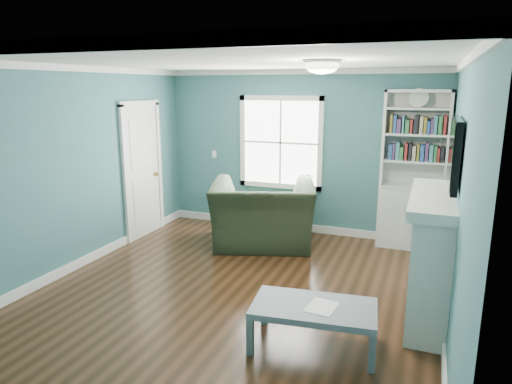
% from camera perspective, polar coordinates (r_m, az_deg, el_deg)
% --- Properties ---
extents(floor, '(5.00, 5.00, 0.00)m').
position_cam_1_polar(floor, '(5.48, -2.31, -12.22)').
color(floor, black).
rests_on(floor, ground).
extents(room_walls, '(5.00, 5.00, 5.00)m').
position_cam_1_polar(room_walls, '(5.01, -2.48, 4.34)').
color(room_walls, '#386972').
rests_on(room_walls, ground).
extents(trim, '(4.50, 5.00, 2.60)m').
position_cam_1_polar(trim, '(5.08, -2.44, 0.49)').
color(trim, white).
rests_on(trim, ground).
extents(window, '(1.40, 0.06, 1.50)m').
position_cam_1_polar(window, '(7.44, 3.10, 6.18)').
color(window, white).
rests_on(window, room_walls).
extents(bookshelf, '(0.90, 0.35, 2.31)m').
position_cam_1_polar(bookshelf, '(6.99, 18.90, 0.66)').
color(bookshelf, silver).
rests_on(bookshelf, ground).
extents(fireplace, '(0.44, 1.58, 1.30)m').
position_cam_1_polar(fireplace, '(5.04, 21.07, -7.62)').
color(fireplace, black).
rests_on(fireplace, ground).
extents(tv, '(0.06, 1.10, 0.65)m').
position_cam_1_polar(tv, '(4.79, 23.58, 4.59)').
color(tv, black).
rests_on(tv, fireplace).
extents(door, '(0.12, 0.98, 2.17)m').
position_cam_1_polar(door, '(7.39, -13.99, 2.80)').
color(door, silver).
rests_on(door, ground).
extents(ceiling_fixture, '(0.38, 0.38, 0.15)m').
position_cam_1_polar(ceiling_fixture, '(4.77, 8.25, 15.44)').
color(ceiling_fixture, white).
rests_on(ceiling_fixture, room_walls).
extents(light_switch, '(0.08, 0.01, 0.12)m').
position_cam_1_polar(light_switch, '(7.93, -5.23, 4.74)').
color(light_switch, white).
rests_on(light_switch, room_walls).
extents(recliner, '(1.71, 1.38, 1.30)m').
position_cam_1_polar(recliner, '(6.76, 0.86, -1.43)').
color(recliner, black).
rests_on(recliner, ground).
extents(coffee_table, '(1.18, 0.73, 0.41)m').
position_cam_1_polar(coffee_table, '(4.31, 7.25, -14.51)').
color(coffee_table, '#535D63').
rests_on(coffee_table, ground).
extents(paper_sheet, '(0.27, 0.33, 0.00)m').
position_cam_1_polar(paper_sheet, '(4.27, 8.23, -14.02)').
color(paper_sheet, white).
rests_on(paper_sheet, coffee_table).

